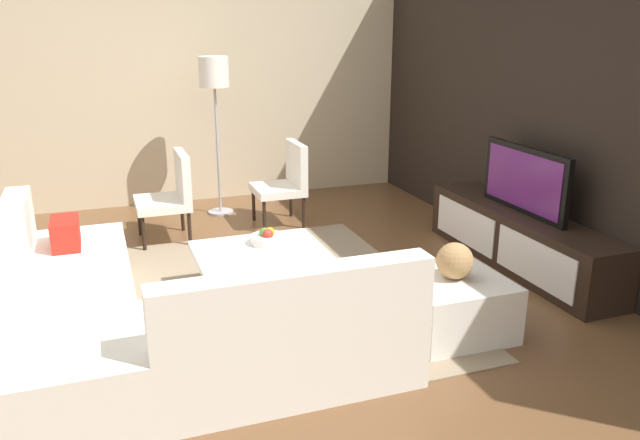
{
  "coord_description": "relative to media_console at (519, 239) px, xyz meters",
  "views": [
    {
      "loc": [
        4.32,
        -1.01,
        2.08
      ],
      "look_at": [
        -0.19,
        0.61,
        0.56
      ],
      "focal_mm": 35.4,
      "sensor_mm": 36.0,
      "label": 1
    }
  ],
  "objects": [
    {
      "name": "ground_plane",
      "position": [
        -0.0,
        -2.4,
        -0.25
      ],
      "size": [
        14.0,
        14.0,
        0.0
      ],
      "primitive_type": "plane",
      "color": "brown"
    },
    {
      "name": "feature_wall_back",
      "position": [
        -0.0,
        0.3,
        1.15
      ],
      "size": [
        6.4,
        0.12,
        2.8
      ],
      "primitive_type": "cube",
      "color": "black",
      "rests_on": "ground"
    },
    {
      "name": "side_wall_left",
      "position": [
        -3.2,
        -2.2,
        1.15
      ],
      "size": [
        0.12,
        5.2,
        2.8
      ],
      "primitive_type": "cube",
      "color": "beige",
      "rests_on": "ground"
    },
    {
      "name": "area_rug",
      "position": [
        -0.1,
        -2.4,
        -0.24
      ],
      "size": [
        3.04,
        2.76,
        0.01
      ],
      "primitive_type": "cube",
      "color": "gray",
      "rests_on": "ground"
    },
    {
      "name": "media_console",
      "position": [
        0.0,
        0.0,
        0.0
      ],
      "size": [
        2.21,
        0.47,
        0.5
      ],
      "color": "black",
      "rests_on": "ground"
    },
    {
      "name": "television",
      "position": [
        -0.0,
        0.0,
        0.53
      ],
      "size": [
        1.08,
        0.06,
        0.57
      ],
      "color": "black",
      "rests_on": "media_console"
    },
    {
      "name": "sectional_couch",
      "position": [
        0.54,
        -3.26,
        0.04
      ],
      "size": [
        2.53,
        2.42,
        0.82
      ],
      "color": "white",
      "rests_on": "ground"
    },
    {
      "name": "coffee_table",
      "position": [
        -0.1,
        -2.3,
        -0.05
      ],
      "size": [
        0.92,
        0.99,
        0.38
      ],
      "color": "black",
      "rests_on": "ground"
    },
    {
      "name": "accent_chair_near",
      "position": [
        -1.75,
        -2.77,
        0.24
      ],
      "size": [
        0.57,
        0.51,
        0.87
      ],
      "rotation": [
        0.0,
        0.0,
        0.07
      ],
      "color": "black",
      "rests_on": "ground"
    },
    {
      "name": "floor_lamp",
      "position": [
        -2.49,
        -2.16,
        1.21
      ],
      "size": [
        0.32,
        0.32,
        1.72
      ],
      "color": "#A5A5AA",
      "rests_on": "ground"
    },
    {
      "name": "ottoman",
      "position": [
        0.88,
        -1.2,
        -0.05
      ],
      "size": [
        0.7,
        0.7,
        0.4
      ],
      "primitive_type": "cube",
      "color": "white",
      "rests_on": "ground"
    },
    {
      "name": "fruit_bowl",
      "position": [
        -0.28,
        -2.2,
        0.18
      ],
      "size": [
        0.28,
        0.28,
        0.13
      ],
      "color": "silver",
      "rests_on": "coffee_table"
    },
    {
      "name": "accent_chair_far",
      "position": [
        -1.88,
        -1.56,
        0.24
      ],
      "size": [
        0.53,
        0.5,
        0.87
      ],
      "rotation": [
        0.0,
        0.0,
        0.11
      ],
      "color": "black",
      "rests_on": "ground"
    },
    {
      "name": "decorative_ball",
      "position": [
        0.88,
        -1.2,
        0.28
      ],
      "size": [
        0.25,
        0.25,
        0.25
      ],
      "primitive_type": "sphere",
      "color": "#AD8451",
      "rests_on": "ottoman"
    }
  ]
}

